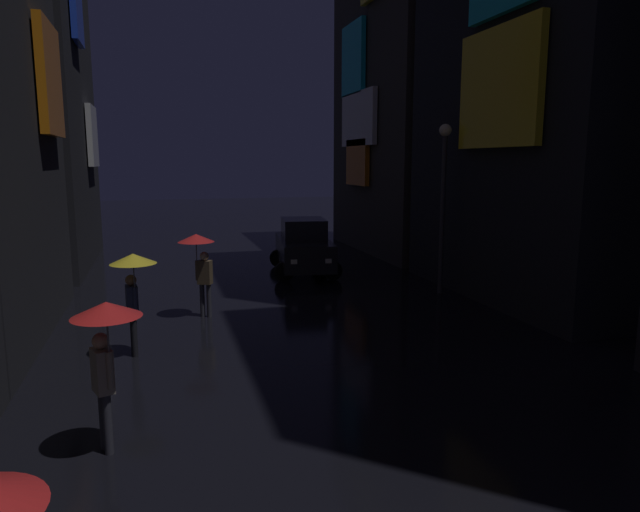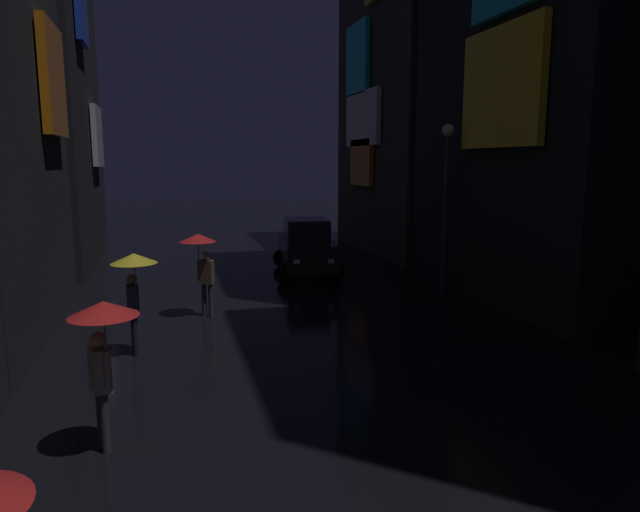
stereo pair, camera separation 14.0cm
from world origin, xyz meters
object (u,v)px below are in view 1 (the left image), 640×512
pedestrian_foreground_left_red (105,335)px  car_distant (304,247)px  pedestrian_midstreet_left_red (199,252)px  streetlamp_right_far (443,188)px  pedestrian_near_crossing_yellow (133,276)px

pedestrian_foreground_left_red → car_distant: bearing=64.1°
pedestrian_midstreet_left_red → pedestrian_foreground_left_red: same height
car_distant → streetlamp_right_far: 5.66m
pedestrian_near_crossing_yellow → streetlamp_right_far: streetlamp_right_far is taller
pedestrian_near_crossing_yellow → streetlamp_right_far: bearing=21.9°
pedestrian_near_crossing_yellow → streetlamp_right_far: (8.56, 3.44, 1.48)m
pedestrian_near_crossing_yellow → car_distant: bearing=54.5°
pedestrian_near_crossing_yellow → streetlamp_right_far: size_ratio=0.43×
pedestrian_midstreet_left_red → pedestrian_foreground_left_red: 6.87m
streetlamp_right_far → pedestrian_near_crossing_yellow: bearing=-158.1°
pedestrian_near_crossing_yellow → pedestrian_foreground_left_red: same height
pedestrian_midstreet_left_red → pedestrian_near_crossing_yellow: same height
streetlamp_right_far → pedestrian_midstreet_left_red: bearing=-174.0°
pedestrian_near_crossing_yellow → car_distant: pedestrian_near_crossing_yellow is taller
pedestrian_midstreet_left_red → pedestrian_foreground_left_red: bearing=-104.1°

